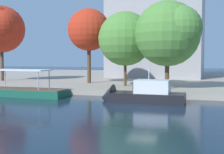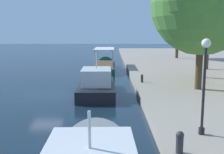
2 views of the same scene
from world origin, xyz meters
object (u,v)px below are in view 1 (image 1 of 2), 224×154
(tree_2, at_px, (89,28))
(tree_4, at_px, (1,27))
(tour_boat_0, at_px, (13,93))
(motor_yacht_1, at_px, (140,96))
(tree_1, at_px, (170,32))
(tree_3, at_px, (124,39))
(mooring_bollard_1, at_px, (134,88))

(tree_2, height_order, tree_4, tree_4)
(tour_boat_0, distance_m, motor_yacht_1, 14.88)
(tree_1, bearing_deg, tree_2, 158.83)
(tree_3, bearing_deg, tree_1, -17.14)
(motor_yacht_1, height_order, tree_2, tree_2)
(motor_yacht_1, xyz_separation_m, mooring_bollard_1, (-1.59, 4.01, 0.37))
(tour_boat_0, xyz_separation_m, tree_2, (4.11, 12.72, 8.34))
(tree_1, bearing_deg, tree_4, 171.11)
(mooring_bollard_1, bearing_deg, tree_4, 160.93)
(tree_3, relative_size, tree_4, 0.80)
(mooring_bollard_1, bearing_deg, motor_yacht_1, -68.38)
(tree_4, bearing_deg, motor_yacht_1, -25.57)
(tree_1, bearing_deg, tree_3, 162.86)
(tour_boat_0, height_order, tree_4, tree_4)
(tour_boat_0, distance_m, mooring_bollard_1, 13.82)
(tour_boat_0, height_order, mooring_bollard_1, tour_boat_0)
(motor_yacht_1, distance_m, tree_1, 10.74)
(tree_2, bearing_deg, mooring_bollard_1, -44.33)
(tree_4, bearing_deg, tour_boat_0, -47.50)
(tree_1, distance_m, tree_3, 6.69)
(motor_yacht_1, height_order, tree_1, tree_1)
(tree_3, bearing_deg, tree_2, 154.90)
(motor_yacht_1, distance_m, tree_2, 18.70)
(mooring_bollard_1, bearing_deg, tree_1, 50.64)
(tour_boat_0, distance_m, tree_4, 18.81)
(tree_3, height_order, tree_4, tree_4)
(tour_boat_0, bearing_deg, motor_yacht_1, 179.34)
(motor_yacht_1, distance_m, tree_3, 12.66)
(mooring_bollard_1, height_order, tree_3, tree_3)
(tree_2, bearing_deg, tree_3, -25.10)
(mooring_bollard_1, relative_size, tree_1, 0.07)
(motor_yacht_1, xyz_separation_m, tree_1, (1.78, 8.12, 6.81))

